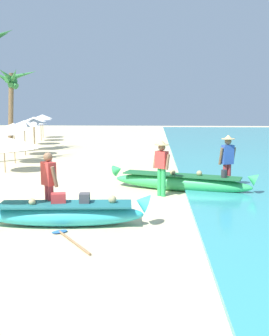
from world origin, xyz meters
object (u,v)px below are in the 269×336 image
object	(u,v)px
boat_cyan_foreground	(66,213)
paddle	(68,238)
boat_green_midground	(181,182)
person_vendor_assistant	(227,158)
person_vendor_hatted	(162,164)
person_tourist_customer	(49,183)
palm_tree_tall_inland	(12,84)

from	to	relation	value
boat_cyan_foreground	paddle	world-z (taller)	boat_cyan_foreground
boat_green_midground	person_vendor_assistant	bearing A→B (deg)	6.96
person_vendor_hatted	person_tourist_customer	size ratio (longest dim) A/B	1.02
person_vendor_assistant	person_tourist_customer	bearing A→B (deg)	-142.71
boat_green_midground	person_tourist_customer	size ratio (longest dim) A/B	2.81
palm_tree_tall_inland	person_tourist_customer	bearing A→B (deg)	-67.33
paddle	person_vendor_hatted	bearing A→B (deg)	63.62
boat_green_midground	palm_tree_tall_inland	bearing A→B (deg)	132.47
person_vendor_hatted	person_tourist_customer	bearing A→B (deg)	-134.73
person_vendor_assistant	person_vendor_hatted	bearing A→B (deg)	-156.00
boat_cyan_foreground	paddle	xyz separation A→B (m)	(0.26, -0.96, -0.27)
boat_cyan_foreground	boat_green_midground	bearing A→B (deg)	53.05
boat_green_midground	person_vendor_assistant	xyz separation A→B (m)	(1.51, 0.18, 0.76)
person_vendor_hatted	palm_tree_tall_inland	bearing A→B (deg)	128.20
boat_cyan_foreground	boat_green_midground	xyz separation A→B (m)	(2.93, 3.90, -0.01)
boat_green_midground	palm_tree_tall_inland	xyz separation A→B (m)	(-8.99, 9.82, 3.61)
person_vendor_hatted	person_tourist_customer	distance (m)	3.91
boat_green_midground	palm_tree_tall_inland	distance (m)	13.79
person_vendor_assistant	palm_tree_tall_inland	xyz separation A→B (m)	(-10.49, 9.63, 2.84)
boat_green_midground	person_vendor_assistant	size ratio (longest dim) A/B	2.59
boat_cyan_foreground	person_tourist_customer	world-z (taller)	person_tourist_customer
palm_tree_tall_inland	paddle	world-z (taller)	palm_tree_tall_inland
boat_green_midground	paddle	distance (m)	5.55
boat_green_midground	person_vendor_hatted	world-z (taller)	person_vendor_hatted
person_vendor_hatted	palm_tree_tall_inland	distance (m)	13.79
paddle	boat_green_midground	bearing A→B (deg)	61.18
person_tourist_customer	paddle	xyz separation A→B (m)	(0.73, -1.30, -0.93)
person_vendor_hatted	paddle	distance (m)	4.66
person_tourist_customer	paddle	bearing A→B (deg)	-60.73
person_tourist_customer	palm_tree_tall_inland	distance (m)	14.79
boat_green_midground	palm_tree_tall_inland	world-z (taller)	palm_tree_tall_inland
boat_cyan_foreground	paddle	bearing A→B (deg)	-74.92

